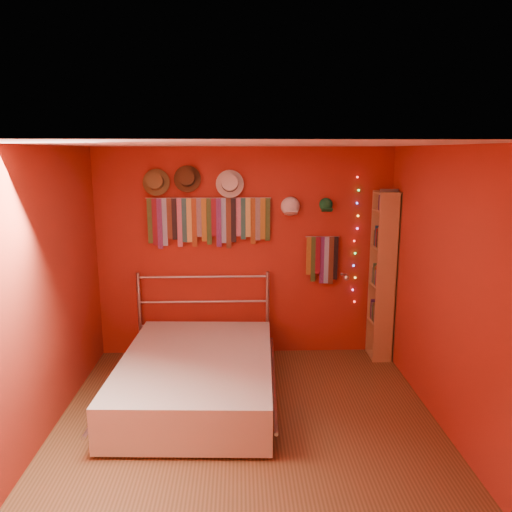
{
  "coord_description": "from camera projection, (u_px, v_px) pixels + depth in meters",
  "views": [
    {
      "loc": [
        -0.06,
        -4.09,
        2.45
      ],
      "look_at": [
        0.11,
        0.9,
        1.39
      ],
      "focal_mm": 35.0,
      "sensor_mm": 36.0,
      "label": 1
    }
  ],
  "objects": [
    {
      "name": "back_wall",
      "position": [
        245.0,
        253.0,
        5.96
      ],
      "size": [
        3.5,
        0.02,
        2.5
      ],
      "primitive_type": "cube",
      "color": "maroon",
      "rests_on": "ground"
    },
    {
      "name": "bookshelf",
      "position": [
        386.0,
        275.0,
        5.85
      ],
      "size": [
        0.25,
        0.34,
        2.0
      ],
      "color": "tan",
      "rests_on": "ground"
    },
    {
      "name": "cap_white",
      "position": [
        290.0,
        207.0,
        5.81
      ],
      "size": [
        0.2,
        0.25,
        0.2
      ],
      "color": "white",
      "rests_on": "back_wall"
    },
    {
      "name": "tie_rack",
      "position": [
        208.0,
        220.0,
        5.8
      ],
      "size": [
        1.45,
        0.03,
        0.6
      ],
      "color": "#A9A9AE",
      "rests_on": "back_wall"
    },
    {
      "name": "small_tie_rack",
      "position": [
        323.0,
        258.0,
        5.94
      ],
      "size": [
        0.4,
        0.03,
        0.58
      ],
      "color": "#A9A9AE",
      "rests_on": "back_wall"
    },
    {
      "name": "right_wall",
      "position": [
        449.0,
        292.0,
        4.31
      ],
      "size": [
        0.02,
        3.5,
        2.5
      ],
      "primitive_type": "cube",
      "color": "maroon",
      "rests_on": "ground"
    },
    {
      "name": "fedora_olive",
      "position": [
        156.0,
        182.0,
        5.66
      ],
      "size": [
        0.31,
        0.17,
        0.3
      ],
      "rotation": [
        1.36,
        0.0,
        0.0
      ],
      "color": "brown",
      "rests_on": "back_wall"
    },
    {
      "name": "cap_green",
      "position": [
        326.0,
        205.0,
        5.82
      ],
      "size": [
        0.17,
        0.21,
        0.17
      ],
      "color": "#166532",
      "rests_on": "back_wall"
    },
    {
      "name": "fedora_white",
      "position": [
        230.0,
        183.0,
        5.69
      ],
      "size": [
        0.32,
        0.18,
        0.32
      ],
      "rotation": [
        1.36,
        0.0,
        0.0
      ],
      "color": "silver",
      "rests_on": "back_wall"
    },
    {
      "name": "fairy_lights",
      "position": [
        356.0,
        241.0,
        5.94
      ],
      "size": [
        0.06,
        0.02,
        1.53
      ],
      "color": "#FF3333",
      "rests_on": "back_wall"
    },
    {
      "name": "ground",
      "position": [
        248.0,
        427.0,
        4.51
      ],
      "size": [
        3.5,
        3.5,
        0.0
      ],
      "primitive_type": "plane",
      "color": "#54391C",
      "rests_on": "ground"
    },
    {
      "name": "fedora_brown",
      "position": [
        187.0,
        178.0,
        5.66
      ],
      "size": [
        0.31,
        0.17,
        0.31
      ],
      "rotation": [
        1.36,
        0.0,
        0.0
      ],
      "color": "#442D18",
      "rests_on": "back_wall"
    },
    {
      "name": "reading_lamp",
      "position": [
        346.0,
        277.0,
        5.83
      ],
      "size": [
        0.07,
        0.29,
        0.09
      ],
      "color": "#A9A9AE",
      "rests_on": "back_wall"
    },
    {
      "name": "left_wall",
      "position": [
        39.0,
        296.0,
        4.19
      ],
      "size": [
        0.02,
        3.5,
        2.5
      ],
      "primitive_type": "cube",
      "color": "maroon",
      "rests_on": "ground"
    },
    {
      "name": "bed",
      "position": [
        197.0,
        376.0,
        4.99
      ],
      "size": [
        1.67,
        2.19,
        1.04
      ],
      "rotation": [
        0.0,
        0.0,
        -0.05
      ],
      "color": "#A9A9AE",
      "rests_on": "ground"
    },
    {
      "name": "ceiling",
      "position": [
        246.0,
        144.0,
        3.99
      ],
      "size": [
        3.5,
        3.5,
        0.02
      ],
      "primitive_type": "cube",
      "color": "white",
      "rests_on": "back_wall"
    }
  ]
}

